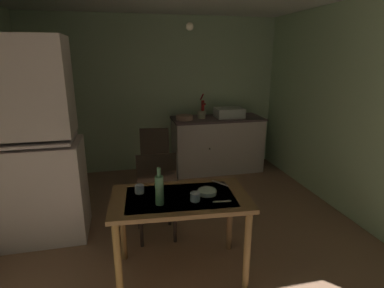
# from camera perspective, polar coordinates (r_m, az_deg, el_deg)

# --- Properties ---
(ground_plane) EXTENTS (5.16, 5.16, 0.00)m
(ground_plane) POSITION_cam_1_polar(r_m,az_deg,el_deg) (3.46, -1.79, -16.26)
(ground_plane) COLOR #906C53
(wall_back) EXTENTS (4.08, 0.10, 2.47)m
(wall_back) POSITION_cam_1_polar(r_m,az_deg,el_deg) (5.07, -6.65, 9.03)
(wall_back) COLOR #B7D3AA
(wall_back) RESTS_ON ground
(wall_right) EXTENTS (0.10, 4.26, 2.47)m
(wall_right) POSITION_cam_1_polar(r_m,az_deg,el_deg) (3.92, 28.88, 5.01)
(wall_right) COLOR #B5D7A6
(wall_right) RESTS_ON ground
(hutch_cabinet) EXTENTS (0.97, 0.59, 2.05)m
(hutch_cabinet) POSITION_cam_1_polar(r_m,az_deg,el_deg) (3.42, -28.22, -1.05)
(hutch_cabinet) COLOR silver
(hutch_cabinet) RESTS_ON ground
(counter_cabinet) EXTENTS (1.47, 0.64, 0.89)m
(counter_cabinet) POSITION_cam_1_polar(r_m,az_deg,el_deg) (5.06, 4.69, -0.02)
(counter_cabinet) COLOR silver
(counter_cabinet) RESTS_ON ground
(sink_basin) EXTENTS (0.44, 0.34, 0.15)m
(sink_basin) POSITION_cam_1_polar(r_m,az_deg,el_deg) (5.00, 6.97, 5.89)
(sink_basin) COLOR silver
(sink_basin) RESTS_ON counter_cabinet
(hand_pump) EXTENTS (0.05, 0.27, 0.39)m
(hand_pump) POSITION_cam_1_polar(r_m,az_deg,el_deg) (4.90, 2.05, 6.87)
(hand_pump) COLOR #B21E19
(hand_pump) RESTS_ON counter_cabinet
(mixing_bowl_counter) EXTENTS (0.26, 0.26, 0.07)m
(mixing_bowl_counter) POSITION_cam_1_polar(r_m,az_deg,el_deg) (4.76, -1.42, 4.96)
(mixing_bowl_counter) COLOR tan
(mixing_bowl_counter) RESTS_ON counter_cabinet
(stoneware_crock) EXTENTS (0.13, 0.13, 0.12)m
(stoneware_crock) POSITION_cam_1_polar(r_m,az_deg,el_deg) (4.89, 1.77, 5.52)
(stoneware_crock) COLOR beige
(stoneware_crock) RESTS_ON counter_cabinet
(dining_table) EXTENTS (1.19, 0.73, 0.74)m
(dining_table) POSITION_cam_1_polar(r_m,az_deg,el_deg) (2.61, -2.20, -11.89)
(dining_table) COLOR brown
(dining_table) RESTS_ON ground
(chair_far_side) EXTENTS (0.40, 0.40, 0.98)m
(chair_far_side) POSITION_cam_1_polar(r_m,az_deg,el_deg) (3.14, -6.72, -9.40)
(chair_far_side) COLOR black
(chair_far_side) RESTS_ON ground
(chair_by_counter) EXTENTS (0.46, 0.46, 0.94)m
(chair_by_counter) POSITION_cam_1_polar(r_m,az_deg,el_deg) (4.26, -6.87, -2.51)
(chair_by_counter) COLOR black
(chair_by_counter) RESTS_ON ground
(serving_bowl_wide) EXTENTS (0.16, 0.16, 0.04)m
(serving_bowl_wide) POSITION_cam_1_polar(r_m,az_deg,el_deg) (2.60, 2.87, -8.96)
(serving_bowl_wide) COLOR #ADD1C1
(serving_bowl_wide) RESTS_ON dining_table
(teacup_mint) EXTENTS (0.08, 0.08, 0.07)m
(teacup_mint) POSITION_cam_1_polar(r_m,az_deg,el_deg) (2.48, 0.62, -9.87)
(teacup_mint) COLOR #9EB2C6
(teacup_mint) RESTS_ON dining_table
(mug_tall) EXTENTS (0.08, 0.08, 0.07)m
(mug_tall) POSITION_cam_1_polar(r_m,az_deg,el_deg) (2.65, -9.82, -8.32)
(mug_tall) COLOR #9EB2C6
(mug_tall) RESTS_ON dining_table
(glass_bottle) EXTENTS (0.07, 0.07, 0.30)m
(glass_bottle) POSITION_cam_1_polar(r_m,az_deg,el_deg) (2.40, -6.13, -8.48)
(glass_bottle) COLOR #4C7F56
(glass_bottle) RESTS_ON dining_table
(table_knife) EXTENTS (0.12, 0.17, 0.00)m
(table_knife) POSITION_cam_1_polar(r_m,az_deg,el_deg) (2.81, 5.30, -7.34)
(table_knife) COLOR silver
(table_knife) RESTS_ON dining_table
(teaspoon_near_bowl) EXTENTS (0.15, 0.03, 0.00)m
(teaspoon_near_bowl) POSITION_cam_1_polar(r_m,az_deg,el_deg) (2.49, 5.63, -10.66)
(teaspoon_near_bowl) COLOR beige
(teaspoon_near_bowl) RESTS_ON dining_table
(pendant_bulb) EXTENTS (0.08, 0.08, 0.08)m
(pendant_bulb) POSITION_cam_1_polar(r_m,az_deg,el_deg) (3.24, -0.44, 21.18)
(pendant_bulb) COLOR #F9EFCC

